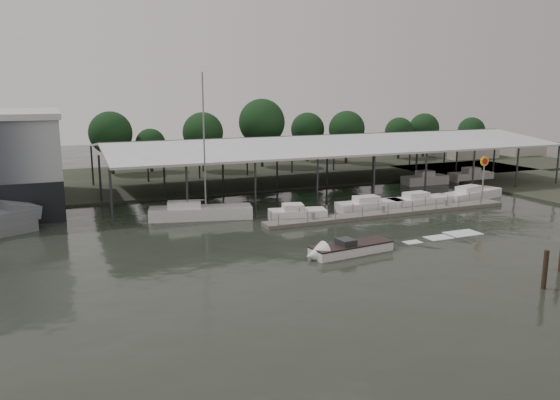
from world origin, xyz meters
name	(u,v)px	position (x,y,z in m)	size (l,w,h in m)	color
ground	(300,259)	(0.00, 0.00, 0.00)	(200.00, 200.00, 0.00)	black
land_strip_far	(179,178)	(0.00, 42.00, 0.10)	(140.00, 30.00, 0.30)	#323729
covered_boat_shed	(328,140)	(17.00, 28.00, 6.13)	(58.24, 24.00, 6.96)	silver
floating_dock	(391,213)	(15.00, 10.00, 0.20)	(28.00, 2.00, 1.40)	slate
shell_fuel_sign	(484,171)	(27.00, 9.99, 3.93)	(1.10, 0.18, 5.55)	gray
distant_commercial_buildings	(481,148)	(59.03, 44.69, 1.84)	(22.00, 8.00, 4.00)	#A0988D
white_sailboat	(199,212)	(-3.67, 16.17, 0.66)	(10.50, 4.89, 14.59)	white
speedboat_underway	(345,250)	(3.74, -0.23, 0.39)	(18.59, 4.10, 2.00)	white
moored_cruiser_0	(297,214)	(5.14, 11.86, 0.61)	(6.00, 3.42, 1.70)	white
moored_cruiser_1	(370,205)	(13.99, 12.49, 0.61)	(7.55, 2.48, 1.70)	white
moored_cruiser_2	(419,201)	(20.22, 12.31, 0.61)	(7.58, 2.43, 1.70)	white
moored_cruiser_3	(471,194)	(28.38, 13.19, 0.61)	(9.26, 4.24, 1.70)	white
horizon_tree_line	(291,129)	(20.55, 47.80, 6.20)	(71.91, 10.93, 11.33)	#2F1E15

